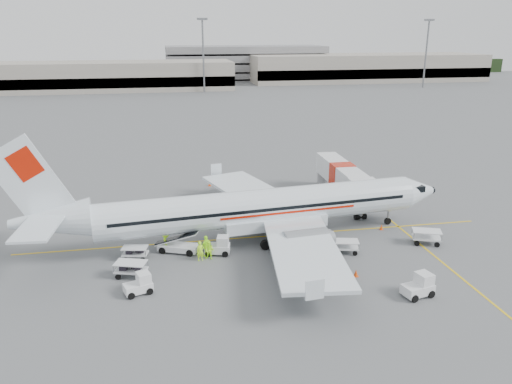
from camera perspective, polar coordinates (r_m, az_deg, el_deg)
ground at (r=47.20m, az=0.45°, el=-5.13°), size 360.00×360.00×0.00m
stripe_lead at (r=47.20m, az=0.45°, el=-5.12°), size 44.00×0.20×0.01m
stripe_cross at (r=45.15m, az=20.39°, el=-7.44°), size 0.20×20.00×0.01m
terminal_west at (r=176.06m, az=-21.41°, el=12.17°), size 110.00×22.00×9.00m
terminal_east at (r=203.76m, az=12.41°, el=13.73°), size 90.00×26.00×10.00m
parking_garage at (r=205.67m, az=-1.28°, el=14.72°), size 62.00×24.00×14.00m
treeline at (r=218.33m, az=-8.61°, el=13.66°), size 300.00×3.00×6.00m
mast_center at (r=161.35m, az=-6.04°, el=15.17°), size 3.20×1.20×22.00m
mast_east at (r=183.46m, az=18.85°, el=14.67°), size 3.20×1.20×22.00m
aircraft at (r=44.84m, az=0.67°, el=0.95°), size 41.99×34.43×10.78m
jet_bridge at (r=57.11m, az=9.77°, el=1.05°), size 3.24×16.47×4.32m
belt_loader at (r=44.13m, az=-8.89°, el=-5.29°), size 4.93×3.36×2.50m
tug_fore at (r=38.70m, az=18.02°, el=-10.11°), size 2.47×1.76×1.73m
tug_mid at (r=43.49m, az=-4.44°, el=-6.09°), size 2.34×1.65×1.65m
tug_aft at (r=38.23m, az=-13.35°, el=-10.19°), size 2.28×1.74×1.56m
cart_loaded_a at (r=43.79m, az=-13.65°, el=-6.79°), size 2.31×1.63×1.10m
cart_loaded_b at (r=40.86m, az=-14.09°, el=-8.57°), size 2.73×2.09×1.26m
cart_empty_a at (r=44.40m, az=10.19°, el=-6.16°), size 2.43×1.76×1.15m
cart_empty_b at (r=48.03m, az=18.89°, el=-4.89°), size 2.86×2.27×1.31m
cone_nose at (r=50.25m, az=14.14°, el=-3.90°), size 0.33×0.33×0.53m
cone_port at (r=62.63m, az=-5.32°, el=0.97°), size 0.37×0.37×0.61m
cone_stbd at (r=40.60m, az=11.35°, el=-9.05°), size 0.37×0.37×0.61m
crew_a at (r=42.43m, az=-6.38°, el=-6.73°), size 0.71×0.55×1.73m
crew_b at (r=42.60m, az=-5.34°, el=-6.67°), size 0.98×0.89×1.63m
crew_c at (r=44.76m, az=-10.26°, el=-5.63°), size 0.72×1.12×1.63m
crew_d at (r=43.16m, az=-5.70°, el=-6.15°), size 1.15×1.05×1.88m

